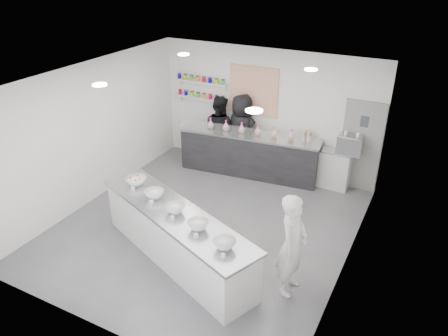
{
  "coord_description": "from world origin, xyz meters",
  "views": [
    {
      "loc": [
        3.69,
        -6.32,
        5.0
      ],
      "look_at": [
        0.2,
        0.4,
        1.18
      ],
      "focal_mm": 35.0,
      "sensor_mm": 36.0,
      "label": 1
    }
  ],
  "objects_px": {
    "espresso_ledge": "(323,167)",
    "prep_counter": "(176,236)",
    "espresso_machine": "(350,145)",
    "woman_prep": "(292,245)",
    "back_bar": "(249,155)",
    "staff_right": "(242,132)",
    "staff_left": "(219,130)"
  },
  "relations": [
    {
      "from": "espresso_ledge",
      "to": "prep_counter",
      "type": "bearing_deg",
      "value": -110.89
    },
    {
      "from": "espresso_machine",
      "to": "woman_prep",
      "type": "relative_size",
      "value": 0.31
    },
    {
      "from": "espresso_machine",
      "to": "prep_counter",
      "type": "bearing_deg",
      "value": -117.57
    },
    {
      "from": "back_bar",
      "to": "espresso_machine",
      "type": "xyz_separation_m",
      "value": [
        2.3,
        0.32,
        0.6
      ]
    },
    {
      "from": "prep_counter",
      "to": "back_bar",
      "type": "height_order",
      "value": "back_bar"
    },
    {
      "from": "espresso_machine",
      "to": "woman_prep",
      "type": "bearing_deg",
      "value": -90.09
    },
    {
      "from": "espresso_machine",
      "to": "staff_right",
      "type": "relative_size",
      "value": 0.28
    },
    {
      "from": "staff_right",
      "to": "prep_counter",
      "type": "bearing_deg",
      "value": 111.88
    },
    {
      "from": "woman_prep",
      "to": "staff_right",
      "type": "relative_size",
      "value": 0.92
    },
    {
      "from": "staff_left",
      "to": "staff_right",
      "type": "height_order",
      "value": "staff_right"
    },
    {
      "from": "staff_right",
      "to": "staff_left",
      "type": "bearing_deg",
      "value": 13.38
    },
    {
      "from": "espresso_machine",
      "to": "staff_left",
      "type": "distance_m",
      "value": 3.26
    },
    {
      "from": "back_bar",
      "to": "staff_left",
      "type": "distance_m",
      "value": 1.05
    },
    {
      "from": "prep_counter",
      "to": "back_bar",
      "type": "xyz_separation_m",
      "value": [
        -0.25,
        3.6,
        0.04
      ]
    },
    {
      "from": "woman_prep",
      "to": "prep_counter",
      "type": "bearing_deg",
      "value": 96.1
    },
    {
      "from": "woman_prep",
      "to": "staff_left",
      "type": "xyz_separation_m",
      "value": [
        -3.24,
        3.66,
        0.02
      ]
    },
    {
      "from": "prep_counter",
      "to": "back_bar",
      "type": "distance_m",
      "value": 3.61
    },
    {
      "from": "espresso_ledge",
      "to": "espresso_machine",
      "type": "distance_m",
      "value": 0.87
    },
    {
      "from": "prep_counter",
      "to": "back_bar",
      "type": "bearing_deg",
      "value": 116.17
    },
    {
      "from": "staff_left",
      "to": "woman_prep",
      "type": "bearing_deg",
      "value": 134.26
    },
    {
      "from": "prep_counter",
      "to": "staff_right",
      "type": "relative_size",
      "value": 1.88
    },
    {
      "from": "back_bar",
      "to": "espresso_ledge",
      "type": "bearing_deg",
      "value": 4.12
    },
    {
      "from": "espresso_ledge",
      "to": "staff_right",
      "type": "distance_m",
      "value": 2.13
    },
    {
      "from": "woman_prep",
      "to": "espresso_machine",
      "type": "bearing_deg",
      "value": 0.79
    },
    {
      "from": "espresso_ledge",
      "to": "staff_left",
      "type": "bearing_deg",
      "value": -178.6
    },
    {
      "from": "back_bar",
      "to": "espresso_machine",
      "type": "height_order",
      "value": "espresso_machine"
    },
    {
      "from": "staff_left",
      "to": "staff_right",
      "type": "distance_m",
      "value": 0.63
    },
    {
      "from": "prep_counter",
      "to": "staff_right",
      "type": "height_order",
      "value": "staff_right"
    },
    {
      "from": "back_bar",
      "to": "prep_counter",
      "type": "bearing_deg",
      "value": -92.15
    },
    {
      "from": "woman_prep",
      "to": "staff_right",
      "type": "height_order",
      "value": "staff_right"
    },
    {
      "from": "woman_prep",
      "to": "staff_left",
      "type": "distance_m",
      "value": 4.89
    },
    {
      "from": "espresso_machine",
      "to": "staff_right",
      "type": "xyz_separation_m",
      "value": [
        -2.62,
        -0.07,
        -0.17
      ]
    }
  ]
}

